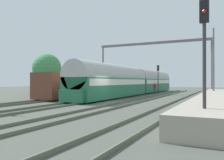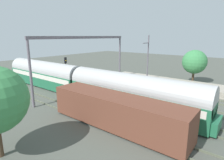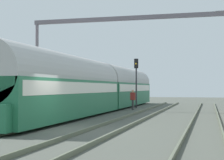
# 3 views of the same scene
# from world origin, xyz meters

# --- Properties ---
(ground) EXTENTS (120.00, 120.00, 0.00)m
(ground) POSITION_xyz_m (0.00, 0.00, 0.00)
(ground) COLOR #4E524A
(track_far_west) EXTENTS (1.52, 60.00, 0.16)m
(track_far_west) POSITION_xyz_m (-6.28, 0.00, 0.08)
(track_far_west) COLOR #5C624E
(track_far_west) RESTS_ON ground
(track_west) EXTENTS (1.51, 60.00, 0.16)m
(track_west) POSITION_xyz_m (-2.09, 0.00, 0.08)
(track_west) COLOR #5C624E
(track_west) RESTS_ON ground
(track_east) EXTENTS (1.51, 60.00, 0.16)m
(track_east) POSITION_xyz_m (2.09, 0.00, 0.08)
(track_east) COLOR #5C624E
(track_east) RESTS_ON ground
(track_far_east) EXTENTS (1.52, 60.00, 0.16)m
(track_far_east) POSITION_xyz_m (6.28, 0.00, 0.08)
(track_far_east) COLOR #5C624E
(track_far_east) RESTS_ON ground
(passenger_train) EXTENTS (2.93, 32.85, 3.82)m
(passenger_train) POSITION_xyz_m (-2.09, 13.45, 1.97)
(passenger_train) COLOR #236B47
(passenger_train) RESTS_ON ground
(freight_car) EXTENTS (2.80, 13.00, 2.70)m
(freight_car) POSITION_xyz_m (-6.28, 4.31, 1.47)
(freight_car) COLOR brown
(freight_car) RESTS_ON ground
(person_crossing) EXTENTS (0.41, 0.26, 1.73)m
(person_crossing) POSITION_xyz_m (0.15, 15.46, 1.03)
(person_crossing) COLOR #3C3C3C
(person_crossing) RESTS_ON ground
(railway_signal_near) EXTENTS (0.36, 0.30, 5.23)m
(railway_signal_near) POSITION_xyz_m (9.09, -9.50, 3.34)
(railway_signal_near) COLOR #2D2D33
(railway_signal_near) RESTS_ON ground
(railway_signal_far) EXTENTS (0.36, 0.30, 4.64)m
(railway_signal_far) POSITION_xyz_m (-0.18, 18.72, 2.99)
(railway_signal_far) COLOR #2D2D33
(railway_signal_far) RESTS_ON ground
(catenary_gantry) EXTENTS (16.97, 0.28, 7.86)m
(catenary_gantry) POSITION_xyz_m (0.00, 14.42, 5.93)
(catenary_gantry) COLOR slate
(catenary_gantry) RESTS_ON ground
(catenary_pole_east_mid) EXTENTS (1.90, 0.20, 8.00)m
(catenary_pole_east_mid) POSITION_xyz_m (8.64, 9.14, 4.15)
(catenary_pole_east_mid) COLOR slate
(catenary_pole_east_mid) RESTS_ON ground
(tree_west_background) EXTENTS (4.32, 4.32, 6.15)m
(tree_west_background) POSITION_xyz_m (-14.40, 7.83, 3.97)
(tree_west_background) COLOR #4C3826
(tree_west_background) RESTS_ON ground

